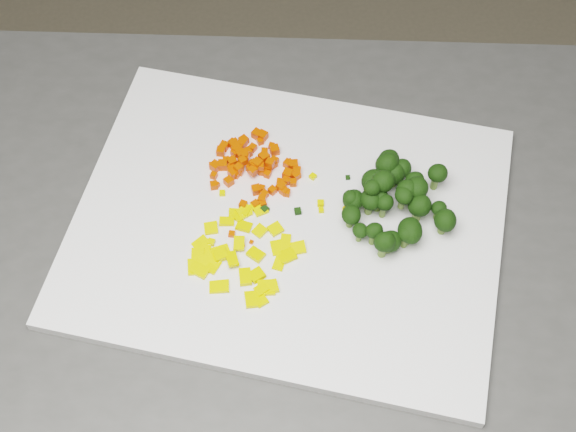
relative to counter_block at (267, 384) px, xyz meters
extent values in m
cube|color=#3F3F3D|center=(0.00, 0.00, 0.00)|extent=(1.06, 0.86, 0.90)
cube|color=white|center=(0.04, 0.02, 0.46)|extent=(0.60, 0.55, 0.01)
cube|color=red|center=(0.02, 0.09, 0.47)|extent=(0.01, 0.01, 0.01)
cube|color=red|center=(0.01, 0.09, 0.47)|extent=(0.01, 0.01, 0.01)
cube|color=red|center=(0.04, 0.12, 0.47)|extent=(0.01, 0.01, 0.01)
cube|color=red|center=(0.02, 0.09, 0.47)|extent=(0.01, 0.01, 0.01)
cube|color=red|center=(0.04, 0.11, 0.47)|extent=(0.01, 0.01, 0.01)
cube|color=red|center=(-0.01, 0.09, 0.47)|extent=(0.01, 0.01, 0.01)
cube|color=red|center=(-0.01, 0.04, 0.47)|extent=(0.01, 0.01, 0.01)
cube|color=red|center=(0.03, 0.09, 0.48)|extent=(0.01, 0.01, 0.01)
cube|color=red|center=(0.00, 0.13, 0.47)|extent=(0.01, 0.01, 0.01)
cube|color=red|center=(0.06, 0.07, 0.47)|extent=(0.01, 0.01, 0.01)
cube|color=red|center=(0.03, 0.14, 0.47)|extent=(0.01, 0.01, 0.01)
cube|color=red|center=(0.03, 0.06, 0.47)|extent=(0.01, 0.01, 0.01)
cube|color=red|center=(-0.03, 0.10, 0.47)|extent=(0.01, 0.01, 0.01)
cube|color=red|center=(-0.02, 0.08, 0.47)|extent=(0.01, 0.01, 0.01)
cube|color=red|center=(0.05, 0.07, 0.47)|extent=(0.01, 0.01, 0.01)
cube|color=red|center=(0.04, 0.12, 0.47)|extent=(0.01, 0.01, 0.01)
cube|color=red|center=(0.05, 0.07, 0.47)|extent=(0.01, 0.01, 0.01)
cube|color=red|center=(0.02, 0.06, 0.47)|extent=(0.01, 0.01, 0.01)
cube|color=red|center=(-0.01, 0.09, 0.47)|extent=(0.01, 0.01, 0.01)
cube|color=red|center=(-0.01, 0.11, 0.47)|extent=(0.01, 0.01, 0.01)
cube|color=red|center=(0.04, 0.05, 0.47)|extent=(0.01, 0.01, 0.01)
cube|color=red|center=(0.01, 0.13, 0.47)|extent=(0.01, 0.01, 0.01)
cube|color=red|center=(-0.02, 0.13, 0.47)|extent=(0.01, 0.01, 0.01)
cube|color=red|center=(0.03, 0.11, 0.47)|extent=(0.01, 0.01, 0.01)
cube|color=red|center=(0.06, 0.09, 0.47)|extent=(0.01, 0.01, 0.01)
cube|color=red|center=(-0.04, 0.08, 0.47)|extent=(0.01, 0.01, 0.01)
cube|color=red|center=(0.02, 0.09, 0.48)|extent=(0.01, 0.01, 0.01)
cube|color=red|center=(0.01, 0.04, 0.47)|extent=(0.01, 0.01, 0.01)
cube|color=red|center=(0.04, 0.09, 0.47)|extent=(0.01, 0.01, 0.01)
cube|color=red|center=(0.01, 0.10, 0.47)|extent=(0.01, 0.01, 0.01)
cube|color=red|center=(0.04, 0.12, 0.47)|extent=(0.01, 0.01, 0.01)
cube|color=red|center=(-0.02, 0.13, 0.47)|extent=(0.01, 0.01, 0.01)
cube|color=red|center=(0.05, 0.06, 0.47)|extent=(0.01, 0.01, 0.01)
cube|color=red|center=(0.03, 0.09, 0.47)|extent=(0.01, 0.01, 0.01)
cube|color=red|center=(0.03, 0.13, 0.47)|extent=(0.01, 0.01, 0.01)
cube|color=red|center=(0.00, 0.10, 0.48)|extent=(0.01, 0.01, 0.01)
cube|color=red|center=(-0.01, 0.09, 0.47)|extent=(0.01, 0.01, 0.01)
cube|color=red|center=(-0.01, 0.14, 0.47)|extent=(0.01, 0.01, 0.01)
cube|color=red|center=(0.00, 0.13, 0.47)|extent=(0.01, 0.01, 0.01)
cube|color=red|center=(0.01, 0.04, 0.47)|extent=(0.01, 0.01, 0.01)
cube|color=red|center=(0.06, 0.09, 0.47)|extent=(0.01, 0.01, 0.01)
cube|color=red|center=(0.01, 0.05, 0.47)|extent=(0.01, 0.01, 0.01)
cube|color=red|center=(-0.02, 0.11, 0.47)|extent=(0.01, 0.01, 0.01)
cube|color=red|center=(0.03, 0.08, 0.47)|extent=(0.01, 0.01, 0.01)
cube|color=red|center=(0.02, 0.09, 0.48)|extent=(0.01, 0.01, 0.01)
cube|color=red|center=(-0.04, 0.08, 0.47)|extent=(0.01, 0.01, 0.01)
cube|color=red|center=(0.05, 0.09, 0.47)|extent=(0.01, 0.01, 0.01)
cube|color=red|center=(0.04, 0.10, 0.47)|extent=(0.01, 0.01, 0.01)
cube|color=red|center=(0.06, 0.08, 0.47)|extent=(0.01, 0.01, 0.01)
cube|color=red|center=(-0.03, 0.11, 0.47)|extent=(0.01, 0.01, 0.01)
cube|color=red|center=(-0.04, 0.09, 0.47)|extent=(0.01, 0.01, 0.01)
cube|color=red|center=(0.04, 0.07, 0.47)|extent=(0.01, 0.01, 0.01)
cube|color=red|center=(0.01, 0.10, 0.47)|extent=(0.01, 0.01, 0.01)
cube|color=red|center=(0.05, 0.08, 0.47)|extent=(0.01, 0.01, 0.01)
cube|color=red|center=(0.00, 0.12, 0.47)|extent=(0.01, 0.01, 0.01)
cube|color=red|center=(-0.02, 0.10, 0.47)|extent=(0.01, 0.01, 0.01)
cube|color=red|center=(0.03, 0.10, 0.48)|extent=(0.01, 0.01, 0.01)
cube|color=red|center=(0.04, 0.06, 0.47)|extent=(0.01, 0.01, 0.01)
cube|color=red|center=(0.00, 0.09, 0.47)|extent=(0.01, 0.01, 0.01)
cube|color=red|center=(0.01, 0.09, 0.48)|extent=(0.01, 0.01, 0.01)
cube|color=red|center=(0.01, 0.11, 0.48)|extent=(0.01, 0.01, 0.01)
cube|color=red|center=(0.01, 0.06, 0.47)|extent=(0.01, 0.01, 0.01)
cube|color=red|center=(0.03, 0.14, 0.47)|extent=(0.02, 0.02, 0.01)
cube|color=red|center=(0.02, 0.09, 0.48)|extent=(0.01, 0.01, 0.01)
cube|color=red|center=(0.00, 0.12, 0.47)|extent=(0.01, 0.01, 0.01)
cube|color=red|center=(0.00, 0.12, 0.47)|extent=(0.01, 0.01, 0.01)
cube|color=red|center=(0.04, 0.05, 0.47)|extent=(0.01, 0.01, 0.01)
cube|color=red|center=(0.02, 0.12, 0.47)|extent=(0.01, 0.01, 0.01)
cube|color=red|center=(0.02, 0.05, 0.47)|extent=(0.01, 0.01, 0.01)
cube|color=red|center=(0.01, 0.08, 0.47)|extent=(0.01, 0.01, 0.01)
cube|color=red|center=(-0.01, 0.09, 0.47)|extent=(0.01, 0.01, 0.01)
cube|color=red|center=(0.00, 0.13, 0.47)|extent=(0.01, 0.01, 0.01)
cube|color=red|center=(0.01, 0.09, 0.47)|extent=(0.01, 0.01, 0.01)
cube|color=red|center=(-0.01, 0.10, 0.47)|extent=(0.01, 0.01, 0.01)
cube|color=red|center=(0.01, 0.11, 0.47)|extent=(0.01, 0.01, 0.01)
cube|color=red|center=(0.01, 0.12, 0.47)|extent=(0.01, 0.01, 0.01)
cube|color=red|center=(0.01, 0.14, 0.47)|extent=(0.01, 0.01, 0.01)
cube|color=yellow|center=(0.00, 0.01, 0.47)|extent=(0.02, 0.02, 0.01)
cube|color=yellow|center=(0.01, 0.04, 0.47)|extent=(0.02, 0.02, 0.01)
cube|color=yellow|center=(-0.06, -0.02, 0.46)|extent=(0.03, 0.03, 0.01)
cube|color=yellow|center=(0.02, -0.02, 0.46)|extent=(0.02, 0.02, 0.00)
cube|color=yellow|center=(-0.06, -0.03, 0.46)|extent=(0.02, 0.02, 0.01)
cube|color=yellow|center=(-0.05, -0.02, 0.47)|extent=(0.02, 0.02, 0.01)
cube|color=yellow|center=(0.00, -0.07, 0.47)|extent=(0.02, 0.02, 0.01)
cube|color=yellow|center=(-0.01, -0.05, 0.47)|extent=(0.02, 0.02, 0.01)
cube|color=yellow|center=(0.03, -0.03, 0.47)|extent=(0.02, 0.02, 0.01)
cube|color=yellow|center=(-0.01, 0.02, 0.46)|extent=(0.02, 0.02, 0.01)
cube|color=yellow|center=(-0.02, -0.05, 0.47)|extent=(0.01, 0.02, 0.01)
cube|color=yellow|center=(-0.03, 0.03, 0.47)|extent=(0.02, 0.01, 0.01)
cube|color=yellow|center=(-0.07, -0.01, 0.47)|extent=(0.02, 0.02, 0.01)
cube|color=yellow|center=(-0.02, 0.03, 0.46)|extent=(0.02, 0.02, 0.01)
cube|color=yellow|center=(-0.02, -0.08, 0.47)|extent=(0.02, 0.02, 0.01)
cube|color=yellow|center=(-0.05, 0.02, 0.47)|extent=(0.02, 0.02, 0.01)
cube|color=yellow|center=(-0.03, -0.02, 0.47)|extent=(0.01, 0.02, 0.01)
cube|color=yellow|center=(-0.02, -0.01, 0.47)|extent=(0.02, 0.02, 0.01)
cube|color=yellow|center=(-0.06, 0.00, 0.46)|extent=(0.02, 0.02, 0.01)
cube|color=yellow|center=(0.03, -0.01, 0.46)|extent=(0.02, 0.02, 0.01)
cube|color=yellow|center=(0.04, -0.02, 0.47)|extent=(0.02, 0.02, 0.01)
cube|color=yellow|center=(-0.01, -0.02, 0.47)|extent=(0.02, 0.02, 0.01)
cube|color=yellow|center=(-0.06, 0.00, 0.46)|extent=(0.02, 0.02, 0.00)
cube|color=yellow|center=(0.02, 0.01, 0.47)|extent=(0.02, 0.02, 0.01)
cube|color=yellow|center=(-0.07, -0.02, 0.46)|extent=(0.02, 0.02, 0.01)
cube|color=yellow|center=(0.00, -0.07, 0.47)|extent=(0.02, 0.02, 0.01)
cube|color=yellow|center=(-0.04, -0.01, 0.47)|extent=(0.02, 0.02, 0.01)
cube|color=yellow|center=(-0.01, 0.04, 0.47)|extent=(0.02, 0.02, 0.01)
cube|color=yellow|center=(-0.05, -0.05, 0.46)|extent=(0.02, 0.02, 0.01)
cube|color=yellow|center=(-0.07, -0.03, 0.47)|extent=(0.03, 0.02, 0.01)
cube|color=yellow|center=(-0.01, -0.08, 0.46)|extent=(0.02, 0.02, 0.01)
cube|color=yellow|center=(0.02, -0.04, 0.46)|extent=(0.02, 0.02, 0.01)
cube|color=yellow|center=(-0.01, -0.07, 0.47)|extent=(0.02, 0.02, 0.01)
cube|color=yellow|center=(-0.01, 0.03, 0.47)|extent=(0.02, 0.02, 0.01)
cube|color=yellow|center=(-0.01, 0.04, 0.47)|extent=(0.02, 0.02, 0.01)
cube|color=yellow|center=(-0.02, 0.04, 0.46)|extent=(0.02, 0.02, 0.01)
cube|color=yellow|center=(-0.05, 0.00, 0.47)|extent=(0.01, 0.01, 0.01)
cube|color=red|center=(-0.03, 0.01, 0.47)|extent=(0.01, 0.01, 0.00)
cube|color=yellow|center=(0.15, 0.04, 0.47)|extent=(0.01, 0.01, 0.00)
cube|color=red|center=(0.04, 0.06, 0.47)|extent=(0.01, 0.01, 0.00)
cube|color=yellow|center=(0.08, 0.02, 0.47)|extent=(0.01, 0.01, 0.00)
cube|color=red|center=(-0.02, -0.01, 0.46)|extent=(0.01, 0.01, 0.00)
cube|color=black|center=(0.05, 0.02, 0.47)|extent=(0.01, 0.01, 0.01)
cube|color=yellow|center=(0.11, 0.02, 0.47)|extent=(0.01, 0.01, 0.01)
cube|color=black|center=(0.12, 0.06, 0.46)|extent=(0.01, 0.01, 0.00)
cube|color=black|center=(0.01, 0.03, 0.47)|extent=(0.01, 0.01, 0.01)
cube|color=yellow|center=(0.08, 0.03, 0.47)|extent=(0.01, 0.01, 0.01)
cube|color=yellow|center=(0.08, 0.07, 0.47)|extent=(0.01, 0.01, 0.01)
cube|color=yellow|center=(0.02, 0.00, 0.46)|extent=(0.01, 0.01, 0.00)
cube|color=black|center=(0.14, 0.05, 0.47)|extent=(0.01, 0.01, 0.00)
cube|color=red|center=(-0.01, 0.00, 0.46)|extent=(0.01, 0.01, 0.00)
cube|color=yellow|center=(-0.03, 0.07, 0.47)|extent=(0.01, 0.01, 0.00)
camera|label=1|loc=(-0.06, -0.46, 1.24)|focal=50.00mm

